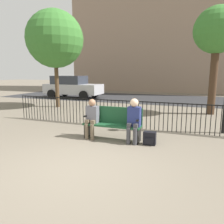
# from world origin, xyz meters

# --- Properties ---
(ground_plane) EXTENTS (80.00, 80.00, 0.00)m
(ground_plane) POSITION_xyz_m (0.00, 0.00, 0.00)
(ground_plane) COLOR #706656
(park_bench) EXTENTS (1.66, 0.45, 0.92)m
(park_bench) POSITION_xyz_m (0.00, 2.09, 0.49)
(park_bench) COLOR #194728
(park_bench) RESTS_ON ground
(seated_person_0) EXTENTS (0.34, 0.39, 1.14)m
(seated_person_0) POSITION_xyz_m (-0.61, 1.96, 0.64)
(seated_person_0) COLOR brown
(seated_person_0) RESTS_ON ground
(seated_person_1) EXTENTS (0.34, 0.39, 1.21)m
(seated_person_1) POSITION_xyz_m (0.64, 1.97, 0.69)
(seated_person_1) COLOR #3D3D42
(seated_person_1) RESTS_ON ground
(backpack) EXTENTS (0.33, 0.23, 0.35)m
(backpack) POSITION_xyz_m (1.09, 1.95, 0.17)
(backpack) COLOR black
(backpack) RESTS_ON ground
(fence_railing) EXTENTS (9.01, 0.03, 0.95)m
(fence_railing) POSITION_xyz_m (-0.02, 3.47, 0.56)
(fence_railing) COLOR black
(fence_railing) RESTS_ON ground
(tree_0) EXTENTS (2.98, 2.98, 5.08)m
(tree_0) POSITION_xyz_m (-4.89, 6.47, 3.58)
(tree_0) COLOR #4C3823
(tree_0) RESTS_ON ground
(tree_1) EXTENTS (1.99, 1.99, 4.67)m
(tree_1) POSITION_xyz_m (2.86, 7.17, 3.58)
(tree_1) COLOR #422D1E
(tree_1) RESTS_ON ground
(street_surface) EXTENTS (24.00, 6.00, 0.01)m
(street_surface) POSITION_xyz_m (0.00, 12.00, 0.00)
(street_surface) COLOR #2B2B2D
(street_surface) RESTS_ON ground
(parked_car_0) EXTENTS (4.20, 1.94, 1.62)m
(parked_car_0) POSITION_xyz_m (-6.33, 10.44, 0.84)
(parked_car_0) COLOR #B7B7BC
(parked_car_0) RESTS_ON ground
(building_facade) EXTENTS (20.00, 6.00, 15.32)m
(building_facade) POSITION_xyz_m (0.00, 20.00, 7.66)
(building_facade) COLOR gray
(building_facade) RESTS_ON ground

